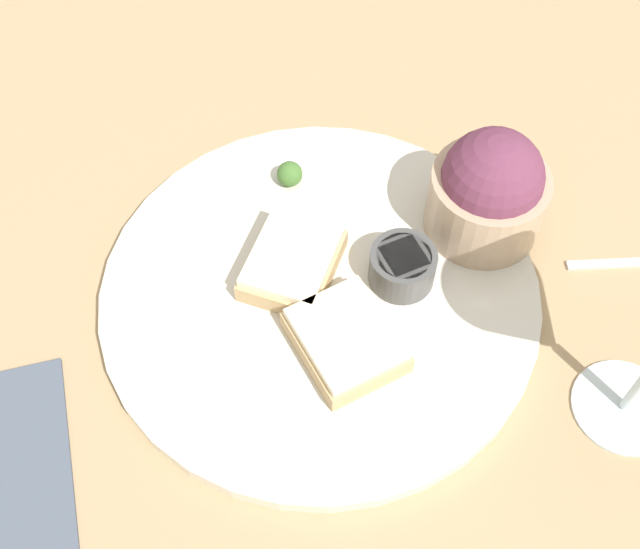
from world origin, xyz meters
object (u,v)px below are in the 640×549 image
salad_bowl (489,190)px  cheese_toast_far (346,340)px  sauce_ramekin (403,265)px  cheese_toast_near (292,263)px

salad_bowl → cheese_toast_far: salad_bowl is taller
sauce_ramekin → salad_bowl: bearing=125.5°
salad_bowl → sauce_ramekin: salad_bowl is taller
cheese_toast_near → cheese_toast_far: same height
salad_bowl → cheese_toast_near: (0.04, -0.16, -0.03)m
sauce_ramekin → cheese_toast_far: 0.08m
salad_bowl → sauce_ramekin: bearing=-54.5°
cheese_toast_near → cheese_toast_far: bearing=28.4°
cheese_toast_near → sauce_ramekin: bearing=84.1°
cheese_toast_near → cheese_toast_far: size_ratio=0.96×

